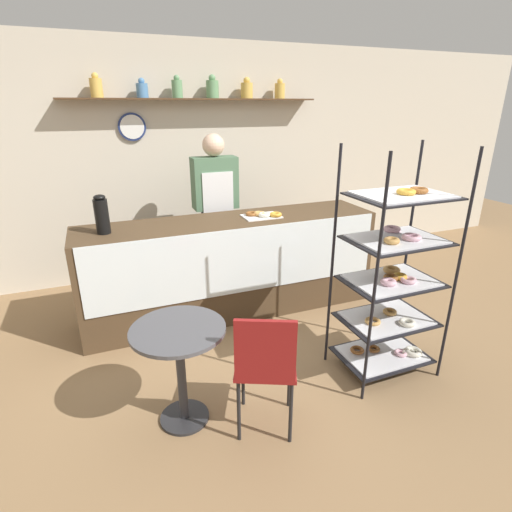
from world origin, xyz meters
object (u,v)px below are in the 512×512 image
object	(u,v)px
person_worker	(216,208)
coffee_carafe	(102,215)
cafe_table	(180,353)
pastry_rack	(392,280)
cafe_chair	(265,361)
donut_tray_counter	(263,215)

from	to	relation	value
person_worker	coffee_carafe	size ratio (longest dim) A/B	5.15
cafe_table	pastry_rack	bearing A→B (deg)	-1.23
cafe_table	cafe_chair	world-z (taller)	cafe_chair
person_worker	coffee_carafe	bearing A→B (deg)	-153.16
pastry_rack	person_worker	distance (m)	2.12
donut_tray_counter	cafe_table	bearing A→B (deg)	-130.47
cafe_table	cafe_chair	size ratio (longest dim) A/B	0.80
person_worker	cafe_table	world-z (taller)	person_worker
pastry_rack	person_worker	bearing A→B (deg)	111.89
cafe_chair	coffee_carafe	world-z (taller)	coffee_carafe
cafe_table	person_worker	bearing A→B (deg)	66.88
coffee_carafe	donut_tray_counter	bearing A→B (deg)	-0.92
cafe_table	coffee_carafe	world-z (taller)	coffee_carafe
pastry_rack	coffee_carafe	size ratio (longest dim) A/B	5.24
cafe_chair	cafe_table	bearing A→B (deg)	-8.69
pastry_rack	coffee_carafe	world-z (taller)	pastry_rack
pastry_rack	cafe_chair	world-z (taller)	pastry_rack
pastry_rack	donut_tray_counter	size ratio (longest dim) A/B	4.86
pastry_rack	donut_tray_counter	xyz separation A→B (m)	(-0.49, 1.35, 0.22)
cafe_table	donut_tray_counter	world-z (taller)	donut_tray_counter
pastry_rack	donut_tray_counter	bearing A→B (deg)	110.01
person_worker	coffee_carafe	xyz separation A→B (m)	(-1.17, -0.59, 0.19)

